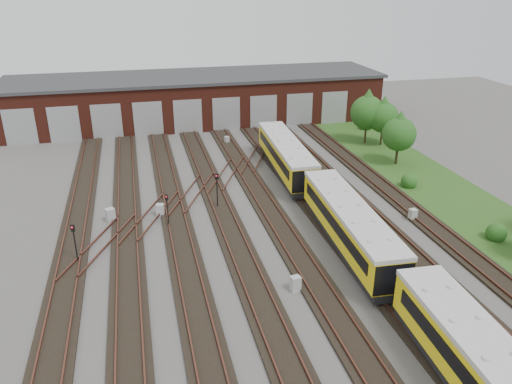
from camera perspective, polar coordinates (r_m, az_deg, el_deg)
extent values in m
plane|color=#4C4946|center=(35.21, 2.25, -8.65)|extent=(120.00, 120.00, 0.00)
cube|color=black|center=(34.57, -21.11, -10.91)|extent=(2.40, 70.00, 0.18)
cube|color=brown|center=(34.60, -22.34, -10.76)|extent=(0.10, 70.00, 0.15)
cube|color=brown|center=(34.37, -19.95, -10.60)|extent=(0.10, 70.00, 0.15)
cube|color=black|center=(34.16, -14.38, -10.39)|extent=(2.40, 70.00, 0.18)
cube|color=brown|center=(34.11, -15.62, -10.26)|extent=(0.10, 70.00, 0.15)
cube|color=brown|center=(34.04, -13.19, -10.05)|extent=(0.10, 70.00, 0.15)
cube|color=black|center=(34.21, -7.60, -9.73)|extent=(2.40, 70.00, 0.18)
cube|color=brown|center=(34.08, -8.83, -9.62)|extent=(0.10, 70.00, 0.15)
cube|color=brown|center=(34.18, -6.41, -9.36)|extent=(0.10, 70.00, 0.15)
cube|color=black|center=(34.73, -0.96, -8.95)|extent=(2.40, 70.00, 0.18)
cube|color=brown|center=(34.52, -2.14, -8.86)|extent=(0.10, 70.00, 0.15)
cube|color=brown|center=(34.78, 0.20, -8.57)|extent=(0.10, 70.00, 0.15)
cube|color=black|center=(35.69, 5.37, -8.08)|extent=(2.40, 70.00, 0.18)
cube|color=brown|center=(35.40, 4.27, -8.02)|extent=(0.10, 70.00, 0.15)
cube|color=brown|center=(35.82, 6.48, -7.70)|extent=(0.10, 70.00, 0.15)
cube|color=black|center=(37.06, 11.28, -7.19)|extent=(2.40, 70.00, 0.18)
cube|color=brown|center=(36.71, 10.27, -7.13)|extent=(0.10, 70.00, 0.15)
cube|color=brown|center=(37.27, 12.31, -6.81)|extent=(0.10, 70.00, 0.15)
cube|color=black|center=(38.80, 16.69, -6.30)|extent=(2.40, 70.00, 0.18)
cube|color=brown|center=(38.38, 15.78, -6.25)|extent=(0.10, 70.00, 0.15)
cube|color=brown|center=(39.07, 17.63, -5.93)|extent=(0.10, 70.00, 0.15)
cube|color=black|center=(40.86, 21.58, -5.45)|extent=(2.40, 70.00, 0.18)
cube|color=brown|center=(40.39, 20.77, -5.39)|extent=(0.10, 70.00, 0.15)
cube|color=brown|center=(41.18, 22.44, -5.10)|extent=(0.10, 70.00, 0.15)
cube|color=brown|center=(42.79, -11.88, -2.63)|extent=(5.40, 9.62, 0.15)
cube|color=brown|center=(46.64, -7.23, -0.05)|extent=(5.40, 9.62, 0.15)
cube|color=brown|center=(50.84, -3.32, 2.12)|extent=(5.40, 9.62, 0.15)
cube|color=brown|center=(39.37, -17.41, -5.66)|extent=(5.40, 9.62, 0.15)
cube|color=brown|center=(55.29, -0.02, 3.95)|extent=(5.40, 9.62, 0.15)
cube|color=#551F15|center=(70.90, -6.77, 10.47)|extent=(50.00, 12.00, 6.00)
cube|color=#323235|center=(70.27, -6.89, 12.97)|extent=(51.00, 12.50, 0.40)
cube|color=#949699|center=(66.13, -25.36, 6.72)|extent=(3.60, 0.12, 4.40)
cube|color=#949699|center=(65.29, -21.06, 7.22)|extent=(3.60, 0.12, 4.40)
cube|color=#949699|center=(64.83, -16.66, 7.70)|extent=(3.60, 0.12, 4.40)
cube|color=#949699|center=(64.75, -12.22, 8.14)|extent=(3.60, 0.12, 4.40)
cube|color=#949699|center=(65.05, -7.78, 8.52)|extent=(3.60, 0.12, 4.40)
cube|color=#949699|center=(65.74, -3.41, 8.85)|extent=(3.60, 0.12, 4.40)
cube|color=#949699|center=(66.79, 0.86, 9.12)|extent=(3.60, 0.12, 4.40)
cube|color=#949699|center=(68.20, 4.99, 9.34)|extent=(3.60, 0.12, 4.40)
cube|color=#949699|center=(69.93, 8.93, 9.50)|extent=(3.60, 0.12, 4.40)
cube|color=#28521B|center=(50.93, 20.00, 0.44)|extent=(8.00, 55.00, 0.05)
cube|color=yellow|center=(26.12, 25.66, -18.99)|extent=(3.41, 15.09, 2.20)
cube|color=silver|center=(25.34, 26.16, -16.87)|extent=(3.51, 15.10, 0.30)
cube|color=black|center=(25.29, 23.19, -19.32)|extent=(0.78, 13.16, 0.85)
cube|color=black|center=(37.88, 10.49, -5.47)|extent=(3.11, 15.08, 0.60)
cube|color=yellow|center=(37.23, 10.64, -3.59)|extent=(3.41, 15.09, 2.20)
cube|color=silver|center=(36.69, 10.78, -1.85)|extent=(3.51, 15.10, 0.30)
cube|color=black|center=(36.69, 8.74, -3.44)|extent=(0.78, 13.16, 0.85)
cube|color=black|center=(37.59, 12.55, -3.06)|extent=(0.78, 13.16, 0.85)
cube|color=black|center=(51.48, 3.38, 2.85)|extent=(3.11, 15.08, 0.60)
cube|color=yellow|center=(51.01, 3.42, 4.32)|extent=(3.41, 15.09, 2.20)
cube|color=silver|center=(50.62, 3.45, 5.65)|extent=(3.51, 15.10, 0.30)
cube|color=black|center=(50.64, 1.97, 4.50)|extent=(0.78, 13.16, 0.85)
cube|color=black|center=(51.25, 4.86, 4.66)|extent=(0.78, 13.16, 0.85)
cylinder|color=black|center=(37.46, -19.91, -5.90)|extent=(0.10, 0.10, 2.45)
cube|color=black|center=(36.79, -20.22, -3.89)|extent=(0.29, 0.22, 0.50)
sphere|color=red|center=(36.66, -20.25, -3.82)|extent=(0.12, 0.12, 0.12)
cylinder|color=black|center=(40.61, -10.05, -2.44)|extent=(0.09, 0.09, 2.43)
cube|color=black|center=(40.02, -10.19, -0.59)|extent=(0.25, 0.18, 0.45)
sphere|color=red|center=(39.90, -10.19, -0.53)|extent=(0.11, 0.11, 0.11)
cylinder|color=black|center=(43.41, -4.46, -0.21)|extent=(0.11, 0.11, 2.67)
cube|color=black|center=(42.79, -4.52, 1.76)|extent=(0.31, 0.25, 0.54)
sphere|color=red|center=(42.66, -4.50, 1.84)|extent=(0.13, 0.13, 0.13)
cylinder|color=black|center=(38.19, 9.66, -4.43)|extent=(0.09, 0.09, 2.11)
cube|color=black|center=(37.62, 9.79, -2.72)|extent=(0.23, 0.16, 0.43)
sphere|color=red|center=(37.51, 9.85, -2.65)|extent=(0.10, 0.10, 0.10)
cube|color=#B0B3B6|center=(42.95, -10.89, -2.03)|extent=(0.74, 0.66, 1.06)
cube|color=#B0B3B6|center=(42.95, -16.30, -2.53)|extent=(0.85, 0.79, 1.14)
cube|color=#B0B3B6|center=(32.70, 4.53, -10.40)|extent=(0.72, 0.64, 1.04)
cube|color=#B0B3B6|center=(61.01, -3.36, 5.97)|extent=(0.64, 0.60, 0.87)
cube|color=#B0B3B6|center=(43.46, 17.48, -2.48)|extent=(0.64, 0.56, 0.99)
cylinder|color=#2F2515|center=(62.29, 12.38, 6.40)|extent=(0.24, 0.24, 2.07)
sphere|color=#1B4915|center=(61.57, 12.60, 8.86)|extent=(4.02, 4.02, 4.02)
cone|color=#1B4915|center=(61.23, 12.72, 10.16)|extent=(3.45, 3.45, 2.87)
cylinder|color=#2F2515|center=(55.83, 15.76, 3.96)|extent=(0.27, 0.27, 1.84)
sphere|color=#1B4915|center=(55.10, 16.03, 6.36)|extent=(3.57, 3.57, 3.57)
cone|color=#1B4915|center=(54.76, 16.18, 7.63)|extent=(3.06, 3.06, 2.55)
cylinder|color=#2F2515|center=(61.94, 14.11, 6.04)|extent=(0.22, 0.22, 1.86)
sphere|color=#1B4915|center=(61.28, 14.34, 8.25)|extent=(3.61, 3.61, 3.61)
cone|color=#1B4915|center=(60.97, 14.46, 9.42)|extent=(3.10, 3.10, 2.58)
sphere|color=#1B4915|center=(42.60, 25.82, -3.96)|extent=(1.56, 1.56, 1.56)
sphere|color=#1B4915|center=(50.08, 17.12, 1.38)|extent=(1.55, 1.55, 1.55)
sphere|color=#1B4915|center=(68.12, 12.48, 7.59)|extent=(1.49, 1.49, 1.49)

